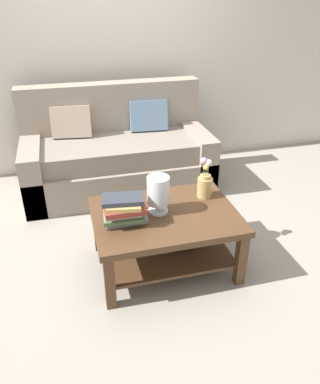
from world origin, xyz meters
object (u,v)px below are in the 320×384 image
Objects in this scene: flower_pitcher at (205,183)px; couch at (117,155)px; coffee_table at (166,229)px; book_stack_main at (124,210)px; glass_hurricane_vase at (158,192)px.

couch is at bearing 111.70° from flower_pitcher.
couch reaches higher than coffee_table.
coffee_table is at bearing -84.36° from couch.
flower_pitcher reaches higher than coffee_table.
book_stack_main is 1.12× the size of glass_hurricane_vase.
glass_hurricane_vase is (0.09, -1.40, 0.28)m from couch.
book_stack_main is at bearing -163.84° from glass_hurricane_vase.
book_stack_main is 0.97× the size of flower_pitcher.
coffee_table is (0.14, -1.43, -0.03)m from couch.
book_stack_main is 0.71m from flower_pitcher.
glass_hurricane_vase is at bearing -162.45° from flower_pitcher.
couch reaches higher than glass_hurricane_vase.
couch is 6.74× the size of glass_hurricane_vase.
couch is 5.82× the size of flower_pitcher.
coffee_table is at bearing 7.41° from book_stack_main.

